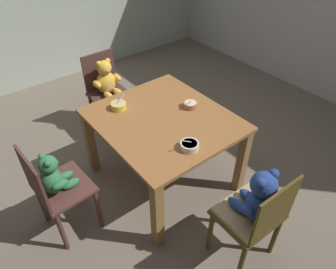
{
  "coord_description": "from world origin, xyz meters",
  "views": [
    {
      "loc": [
        1.63,
        -1.24,
        2.19
      ],
      "look_at": [
        0.0,
        0.05,
        0.51
      ],
      "focal_mm": 32.91,
      "sensor_mm": 36.0,
      "label": 1
    }
  ],
  "objects_px": {
    "dining_table": "(163,130)",
    "porridge_bowl_yellow_near_left": "(119,106)",
    "teddy_chair_near_front": "(55,182)",
    "porridge_bowl_cream_near_right": "(189,146)",
    "teddy_chair_near_right": "(256,206)",
    "teddy_chair_near_left": "(107,85)",
    "porridge_bowl_terracotta_far_center": "(190,105)"
  },
  "relations": [
    {
      "from": "dining_table",
      "to": "porridge_bowl_yellow_near_left",
      "type": "xyz_separation_m",
      "value": [
        -0.35,
        -0.21,
        0.15
      ]
    },
    {
      "from": "teddy_chair_near_front",
      "to": "porridge_bowl_cream_near_right",
      "type": "bearing_deg",
      "value": -31.65
    },
    {
      "from": "teddy_chair_near_right",
      "to": "teddy_chair_near_left",
      "type": "distance_m",
      "value": 2.01
    },
    {
      "from": "porridge_bowl_yellow_near_left",
      "to": "dining_table",
      "type": "bearing_deg",
      "value": 31.38
    },
    {
      "from": "dining_table",
      "to": "porridge_bowl_yellow_near_left",
      "type": "bearing_deg",
      "value": -148.62
    },
    {
      "from": "porridge_bowl_cream_near_right",
      "to": "porridge_bowl_yellow_near_left",
      "type": "relative_size",
      "value": 1.05
    },
    {
      "from": "dining_table",
      "to": "porridge_bowl_terracotta_far_center",
      "type": "relative_size",
      "value": 9.19
    },
    {
      "from": "porridge_bowl_terracotta_far_center",
      "to": "porridge_bowl_yellow_near_left",
      "type": "relative_size",
      "value": 0.88
    },
    {
      "from": "porridge_bowl_cream_near_right",
      "to": "teddy_chair_near_left",
      "type": "bearing_deg",
      "value": 175.72
    },
    {
      "from": "porridge_bowl_cream_near_right",
      "to": "porridge_bowl_yellow_near_left",
      "type": "height_order",
      "value": "porridge_bowl_yellow_near_left"
    },
    {
      "from": "dining_table",
      "to": "porridge_bowl_yellow_near_left",
      "type": "relative_size",
      "value": 8.13
    },
    {
      "from": "porridge_bowl_terracotta_far_center",
      "to": "porridge_bowl_cream_near_right",
      "type": "relative_size",
      "value": 0.84
    },
    {
      "from": "dining_table",
      "to": "teddy_chair_near_front",
      "type": "distance_m",
      "value": 0.95
    },
    {
      "from": "teddy_chair_near_left",
      "to": "porridge_bowl_cream_near_right",
      "type": "height_order",
      "value": "teddy_chair_near_left"
    },
    {
      "from": "teddy_chair_near_left",
      "to": "porridge_bowl_terracotta_far_center",
      "type": "relative_size",
      "value": 6.96
    },
    {
      "from": "porridge_bowl_yellow_near_left",
      "to": "porridge_bowl_terracotta_far_center",
      "type": "bearing_deg",
      "value": 53.74
    },
    {
      "from": "dining_table",
      "to": "porridge_bowl_yellow_near_left",
      "type": "distance_m",
      "value": 0.43
    },
    {
      "from": "teddy_chair_near_front",
      "to": "porridge_bowl_terracotta_far_center",
      "type": "xyz_separation_m",
      "value": [
        0.07,
        1.23,
        0.2
      ]
    },
    {
      "from": "dining_table",
      "to": "porridge_bowl_cream_near_right",
      "type": "bearing_deg",
      "value": -10.82
    },
    {
      "from": "teddy_chair_near_front",
      "to": "teddy_chair_near_right",
      "type": "bearing_deg",
      "value": -51.63
    },
    {
      "from": "porridge_bowl_terracotta_far_center",
      "to": "teddy_chair_near_left",
      "type": "bearing_deg",
      "value": -166.03
    },
    {
      "from": "teddy_chair_near_left",
      "to": "dining_table",
      "type": "bearing_deg",
      "value": -2.17
    },
    {
      "from": "teddy_chair_near_left",
      "to": "porridge_bowl_yellow_near_left",
      "type": "bearing_deg",
      "value": -20.45
    },
    {
      "from": "teddy_chair_near_right",
      "to": "porridge_bowl_cream_near_right",
      "type": "height_order",
      "value": "teddy_chair_near_right"
    },
    {
      "from": "porridge_bowl_terracotta_far_center",
      "to": "dining_table",
      "type": "bearing_deg",
      "value": -93.14
    },
    {
      "from": "teddy_chair_near_right",
      "to": "teddy_chair_near_left",
      "type": "height_order",
      "value": "teddy_chair_near_right"
    },
    {
      "from": "dining_table",
      "to": "porridge_bowl_terracotta_far_center",
      "type": "xyz_separation_m",
      "value": [
        0.02,
        0.28,
        0.14
      ]
    },
    {
      "from": "teddy_chair_near_front",
      "to": "teddy_chair_near_right",
      "type": "xyz_separation_m",
      "value": [
        1.05,
        0.94,
        0.05
      ]
    },
    {
      "from": "dining_table",
      "to": "teddy_chair_near_left",
      "type": "bearing_deg",
      "value": 178.43
    },
    {
      "from": "teddy_chair_near_right",
      "to": "dining_table",
      "type": "bearing_deg",
      "value": 0.91
    },
    {
      "from": "teddy_chair_near_right",
      "to": "porridge_bowl_cream_near_right",
      "type": "distance_m",
      "value": 0.61
    },
    {
      "from": "teddy_chair_near_front",
      "to": "teddy_chair_near_right",
      "type": "distance_m",
      "value": 1.41
    }
  ]
}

